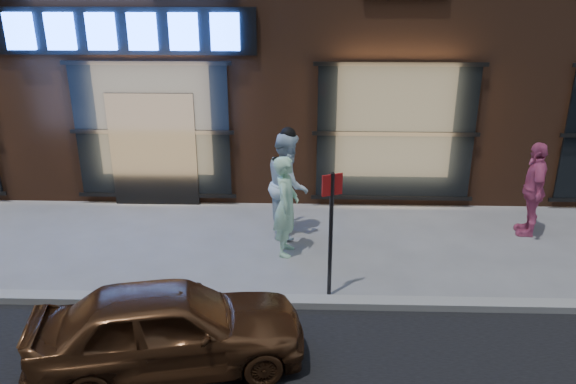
% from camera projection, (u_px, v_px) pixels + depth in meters
% --- Properties ---
extents(ground, '(90.00, 90.00, 0.00)m').
position_uv_depth(ground, '(95.00, 302.00, 8.48)').
color(ground, slate).
rests_on(ground, ground).
extents(curb, '(60.00, 0.25, 0.12)m').
position_uv_depth(curb, '(94.00, 299.00, 8.46)').
color(curb, gray).
rests_on(curb, ground).
extents(man_bowtie, '(0.49, 0.69, 1.79)m').
position_uv_depth(man_bowtie, '(286.00, 206.00, 9.67)').
color(man_bowtie, '#C0FCCE').
rests_on(man_bowtie, ground).
extents(man_cap, '(0.78, 0.98, 1.98)m').
position_uv_depth(man_cap, '(288.00, 184.00, 10.43)').
color(man_cap, white).
rests_on(man_cap, ground).
extents(passerby, '(0.65, 1.12, 1.80)m').
position_uv_depth(passerby, '(533.00, 189.00, 10.43)').
color(passerby, '#CF5586').
rests_on(passerby, ground).
extents(gold_sedan, '(3.55, 2.02, 1.14)m').
position_uv_depth(gold_sedan, '(169.00, 327.00, 6.91)').
color(gold_sedan, brown).
rests_on(gold_sedan, ground).
extents(sign_post, '(0.30, 0.15, 2.00)m').
position_uv_depth(sign_post, '(331.00, 224.00, 8.23)').
color(sign_post, '#262628').
rests_on(sign_post, ground).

